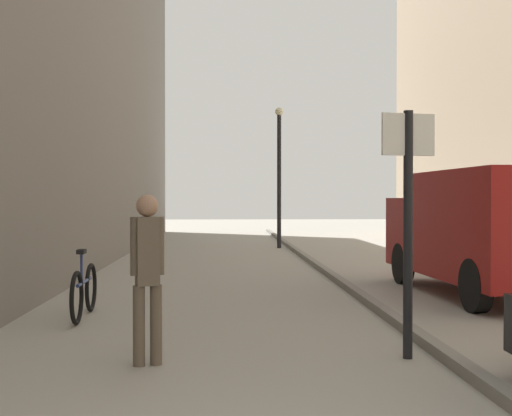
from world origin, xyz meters
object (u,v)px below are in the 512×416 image
street_sign_post (408,211)px  bicycle_leaning (84,291)px  lamp_post (279,168)px  pedestrian_main_foreground (147,267)px  delivery_van (488,228)px

street_sign_post → bicycle_leaning: (-3.89, 2.60, -1.16)m
lamp_post → bicycle_leaning: lamp_post is taller
street_sign_post → bicycle_leaning: 4.82m
pedestrian_main_foreground → lamp_post: lamp_post is taller
delivery_van → lamp_post: (-2.65, 11.36, 1.56)m
bicycle_leaning → delivery_van: bearing=14.8°
street_sign_post → lamp_post: 15.83m
delivery_van → street_sign_post: (-2.64, -4.42, 0.38)m
delivery_van → street_sign_post: bearing=-123.6°
street_sign_post → bicycle_leaning: bearing=-46.3°
lamp_post → pedestrian_main_foreground: bearing=-99.5°
lamp_post → bicycle_leaning: (-3.87, -13.19, -2.34)m
pedestrian_main_foreground → street_sign_post: 2.76m
street_sign_post → bicycle_leaning: size_ratio=1.47×
delivery_van → lamp_post: lamp_post is taller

